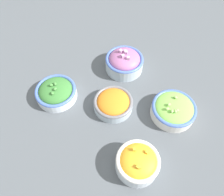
# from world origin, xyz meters

# --- Properties ---
(ground_plane) EXTENTS (3.00, 3.00, 0.00)m
(ground_plane) POSITION_xyz_m (0.00, 0.00, 0.00)
(ground_plane) COLOR #4C5156
(bowl_squash) EXTENTS (0.12, 0.12, 0.08)m
(bowl_squash) POSITION_xyz_m (-0.21, 0.09, 0.04)
(bowl_squash) COLOR silver
(bowl_squash) RESTS_ON ground_plane
(bowl_carrots) EXTENTS (0.13, 0.13, 0.05)m
(bowl_carrots) POSITION_xyz_m (-0.02, 0.01, 0.03)
(bowl_carrots) COLOR #B2C1CC
(bowl_carrots) RESTS_ON ground_plane
(bowl_red_onion) EXTENTS (0.14, 0.14, 0.09)m
(bowl_red_onion) POSITION_xyz_m (0.09, -0.14, 0.04)
(bowl_red_onion) COLOR #B2C1CC
(bowl_red_onion) RESTS_ON ground_plane
(bowl_broccoli) EXTENTS (0.14, 0.14, 0.07)m
(bowl_broccoli) POSITION_xyz_m (0.15, 0.13, 0.03)
(bowl_broccoli) COLOR silver
(bowl_broccoli) RESTS_ON ground_plane
(bowl_lettuce) EXTENTS (0.15, 0.15, 0.06)m
(bowl_lettuce) POSITION_xyz_m (-0.17, -0.12, 0.03)
(bowl_lettuce) COLOR silver
(bowl_lettuce) RESTS_ON ground_plane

